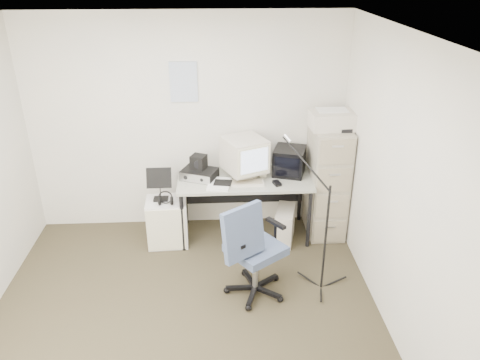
{
  "coord_description": "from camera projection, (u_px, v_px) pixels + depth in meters",
  "views": [
    {
      "loc": [
        0.32,
        -3.29,
        2.98
      ],
      "look_at": [
        0.55,
        0.95,
        0.95
      ],
      "focal_mm": 35.0,
      "sensor_mm": 36.0,
      "label": 1
    }
  ],
  "objects": [
    {
      "name": "radio_speaker",
      "position": [
        199.0,
        162.0,
        5.21
      ],
      "size": [
        0.2,
        0.2,
        0.16
      ],
      "primitive_type": "cube",
      "rotation": [
        0.0,
        0.0,
        -0.43
      ],
      "color": "black",
      "rests_on": "radio_receiver"
    },
    {
      "name": "crt_monitor",
      "position": [
        244.0,
        158.0,
        5.2
      ],
      "size": [
        0.56,
        0.57,
        0.46
      ],
      "primitive_type": "cube",
      "rotation": [
        0.0,
        0.0,
        0.42
      ],
      "color": "#BCB19F",
      "rests_on": "desk"
    },
    {
      "name": "desk_speaker",
      "position": [
        263.0,
        170.0,
        5.29
      ],
      "size": [
        0.08,
        0.08,
        0.14
      ],
      "primitive_type": "cube",
      "rotation": [
        0.0,
        0.0,
        -0.06
      ],
      "color": "beige",
      "rests_on": "desk"
    },
    {
      "name": "office_chair",
      "position": [
        256.0,
        247.0,
        4.38
      ],
      "size": [
        0.84,
        0.84,
        1.04
      ],
      "primitive_type": "cube",
      "rotation": [
        0.0,
        0.0,
        0.63
      ],
      "color": "slate",
      "rests_on": "floor"
    },
    {
      "name": "radio_receiver",
      "position": [
        200.0,
        174.0,
        5.24
      ],
      "size": [
        0.45,
        0.39,
        0.11
      ],
      "primitive_type": "cube",
      "rotation": [
        0.0,
        0.0,
        -0.39
      ],
      "color": "black",
      "rests_on": "desk"
    },
    {
      "name": "filing_cabinet",
      "position": [
        327.0,
        182.0,
        5.37
      ],
      "size": [
        0.4,
        0.6,
        1.3
      ],
      "primitive_type": "cube",
      "color": "#B4A897",
      "rests_on": "floor"
    },
    {
      "name": "music_stand",
      "position": [
        160.0,
        183.0,
        5.1
      ],
      "size": [
        0.29,
        0.19,
        0.39
      ],
      "primitive_type": "cube",
      "rotation": [
        0.0,
        0.0,
        0.19
      ],
      "color": "black",
      "rests_on": "side_cart"
    },
    {
      "name": "keyboard",
      "position": [
        244.0,
        183.0,
        5.12
      ],
      "size": [
        0.45,
        0.16,
        0.02
      ],
      "primitive_type": "cube",
      "rotation": [
        0.0,
        0.0,
        -0.0
      ],
      "color": "#BCB19F",
      "rests_on": "desk"
    },
    {
      "name": "headphones",
      "position": [
        166.0,
        200.0,
        5.06
      ],
      "size": [
        0.19,
        0.19,
        0.03
      ],
      "primitive_type": "torus",
      "rotation": [
        0.0,
        0.0,
        0.13
      ],
      "color": "black",
      "rests_on": "side_cart"
    },
    {
      "name": "wall_right",
      "position": [
        400.0,
        193.0,
        3.79
      ],
      "size": [
        0.02,
        3.6,
        2.5
      ],
      "primitive_type": "cube",
      "color": "beige",
      "rests_on": "ground"
    },
    {
      "name": "pc_tower",
      "position": [
        285.0,
        225.0,
        5.36
      ],
      "size": [
        0.29,
        0.47,
        0.4
      ],
      "primitive_type": "cube",
      "rotation": [
        0.0,
        0.0,
        -0.25
      ],
      "color": "#BCB19F",
      "rests_on": "floor"
    },
    {
      "name": "wall_back",
      "position": [
        188.0,
        125.0,
        5.32
      ],
      "size": [
        3.6,
        0.02,
        2.5
      ],
      "primitive_type": "cube",
      "color": "beige",
      "rests_on": "ground"
    },
    {
      "name": "wall_calendar",
      "position": [
        184.0,
        82.0,
        5.09
      ],
      "size": [
        0.3,
        0.02,
        0.44
      ],
      "primitive_type": "cube",
      "color": "white",
      "rests_on": "wall_back"
    },
    {
      "name": "mic_stand",
      "position": [
        327.0,
        223.0,
        4.36
      ],
      "size": [
        0.03,
        0.03,
        1.48
      ],
      "primitive_type": "cylinder",
      "rotation": [
        0.0,
        0.0,
        2.22
      ],
      "color": "black",
      "rests_on": "floor"
    },
    {
      "name": "crt_tv",
      "position": [
        289.0,
        161.0,
        5.32
      ],
      "size": [
        0.43,
        0.44,
        0.31
      ],
      "primitive_type": "cube",
      "rotation": [
        0.0,
        0.0,
        -0.3
      ],
      "color": "black",
      "rests_on": "desk"
    },
    {
      "name": "side_cart",
      "position": [
        167.0,
        222.0,
        5.29
      ],
      "size": [
        0.46,
        0.37,
        0.55
      ],
      "primitive_type": "cube",
      "rotation": [
        0.0,
        0.0,
        0.05
      ],
      "color": "silver",
      "rests_on": "floor"
    },
    {
      "name": "desk",
      "position": [
        245.0,
        207.0,
        5.42
      ],
      "size": [
        1.5,
        0.7,
        0.73
      ],
      "primitive_type": "cube",
      "color": "#B0AF9F",
      "rests_on": "floor"
    },
    {
      "name": "papers",
      "position": [
        219.0,
        184.0,
        5.1
      ],
      "size": [
        0.28,
        0.36,
        0.02
      ],
      "primitive_type": "cube",
      "rotation": [
        0.0,
        0.0,
        -0.16
      ],
      "color": "white",
      "rests_on": "desk"
    },
    {
      "name": "mouse",
      "position": [
        277.0,
        183.0,
        5.11
      ],
      "size": [
        0.1,
        0.13,
        0.03
      ],
      "primitive_type": "cube",
      "rotation": [
        0.0,
        0.0,
        0.28
      ],
      "color": "black",
      "rests_on": "desk"
    },
    {
      "name": "ceiling",
      "position": [
        167.0,
        36.0,
        3.16
      ],
      "size": [
        3.6,
        3.6,
        0.01
      ],
      "primitive_type": "cube",
      "color": "white",
      "rests_on": "ground"
    },
    {
      "name": "floor",
      "position": [
        185.0,
        321.0,
        4.24
      ],
      "size": [
        3.6,
        3.6,
        0.01
      ],
      "primitive_type": "cube",
      "color": "#3C3822",
      "rests_on": "ground"
    },
    {
      "name": "printer",
      "position": [
        333.0,
        120.0,
        5.04
      ],
      "size": [
        0.5,
        0.35,
        0.19
      ],
      "primitive_type": "cube",
      "rotation": [
        0.0,
        0.0,
        0.04
      ],
      "color": "#BCB19F",
      "rests_on": "filing_cabinet"
    }
  ]
}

